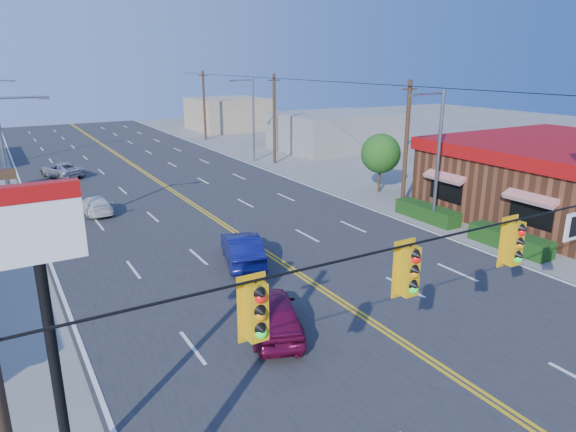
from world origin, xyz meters
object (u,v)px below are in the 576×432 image
pizza_hut_sign (42,278)px  car_white (95,206)px  kfc (558,177)px  car_blue (242,250)px  car_magenta (273,315)px  car_silver (61,170)px  signal_span (539,256)px

pizza_hut_sign → car_white: bearing=78.1°
kfc → car_white: (-26.10, 14.68, -1.82)m
car_blue → car_white: 13.35m
car_blue → car_white: car_blue is taller
kfc → car_magenta: 23.94m
car_white → car_silver: bearing=-92.3°
pizza_hut_sign → car_magenta: 9.35m
pizza_hut_sign → car_white: size_ratio=1.77×
kfc → car_magenta: kfc is taller
pizza_hut_sign → car_blue: pizza_hut_sign is taller
kfc → car_white: size_ratio=4.21×
car_silver → signal_span: bearing=78.1°
signal_span → car_silver: signal_span is taller
kfc → car_white: 30.00m
car_blue → car_white: (-4.52, 12.56, -0.19)m
kfc → car_blue: kfc is taller
signal_span → kfc: bearing=30.9°
kfc → signal_span: bearing=-149.1°
car_magenta → car_silver: size_ratio=0.97×
car_magenta → car_white: 19.32m
car_white → pizza_hut_sign: bearing=74.1°
signal_span → car_magenta: (-3.45, 7.55, -4.13)m
car_white → car_silver: 12.76m
car_blue → car_magenta: bearing=90.2°
car_magenta → car_silver: bearing=-64.9°
signal_span → car_white: size_ratio=6.27×
car_blue → car_silver: size_ratio=1.00×
pizza_hut_sign → car_white: 23.64m
pizza_hut_sign → car_magenta: bearing=25.5°
car_magenta → car_silver: (-3.01, 31.89, -0.12)m
pizza_hut_sign → car_silver: size_ratio=1.51×
car_blue → car_silver: bearing=-62.8°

